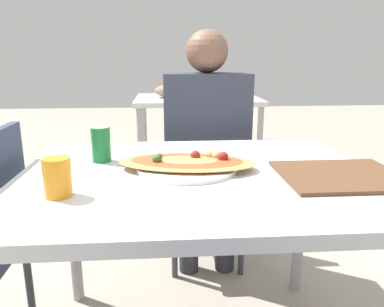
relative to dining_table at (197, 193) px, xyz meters
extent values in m
cube|color=silver|center=(0.00, 0.00, 0.05)|extent=(1.14, 0.91, 0.04)
cylinder|color=#99999E|center=(-0.52, 0.40, -0.31)|extent=(0.05, 0.05, 0.69)
cylinder|color=#99999E|center=(0.52, 0.40, -0.31)|extent=(0.05, 0.05, 0.69)
cube|color=#2D3851|center=(0.11, 0.71, -0.23)|extent=(0.40, 0.40, 0.04)
cube|color=#2D3851|center=(0.11, 0.90, 0.00)|extent=(0.38, 0.03, 0.41)
cylinder|color=#38383D|center=(0.28, 0.54, -0.45)|extent=(0.03, 0.03, 0.41)
cylinder|color=#38383D|center=(-0.06, 0.54, -0.45)|extent=(0.03, 0.03, 0.41)
cylinder|color=#38383D|center=(0.28, 0.88, -0.45)|extent=(0.03, 0.03, 0.41)
cylinder|color=#38383D|center=(-0.06, 0.88, -0.45)|extent=(0.03, 0.03, 0.41)
cube|color=#2D3851|center=(-0.65, 0.05, 0.00)|extent=(0.03, 0.38, 0.41)
cylinder|color=#38383D|center=(-0.66, 0.22, -0.45)|extent=(0.03, 0.03, 0.41)
cylinder|color=#2D2D38|center=(0.20, 0.60, -0.43)|extent=(0.10, 0.10, 0.45)
cylinder|color=#2D2D38|center=(0.01, 0.60, -0.43)|extent=(0.10, 0.10, 0.45)
cube|color=#333847|center=(0.11, 0.68, 0.07)|extent=(0.42, 0.21, 0.57)
sphere|color=brown|center=(0.11, 0.68, 0.46)|extent=(0.20, 0.20, 0.20)
cylinder|color=white|center=(-0.03, 0.04, 0.08)|extent=(0.33, 0.33, 0.01)
ellipsoid|color=tan|center=(-0.03, 0.04, 0.10)|extent=(0.48, 0.29, 0.02)
ellipsoid|color=#C14C28|center=(-0.03, 0.04, 0.10)|extent=(0.39, 0.24, 0.01)
sphere|color=maroon|center=(0.00, 0.06, 0.11)|extent=(0.03, 0.03, 0.03)
sphere|color=#335928|center=(-0.13, 0.02, 0.11)|extent=(0.03, 0.03, 0.03)
sphere|color=beige|center=(0.07, 0.07, 0.11)|extent=(0.03, 0.03, 0.03)
sphere|color=beige|center=(0.05, 0.08, 0.11)|extent=(0.03, 0.03, 0.03)
sphere|color=#335928|center=(-0.12, 0.07, 0.11)|extent=(0.02, 0.02, 0.02)
sphere|color=maroon|center=(0.09, 0.03, 0.11)|extent=(0.04, 0.04, 0.04)
cylinder|color=#197233|center=(-0.33, 0.15, 0.13)|extent=(0.07, 0.07, 0.12)
cylinder|color=silver|center=(-0.33, 0.15, 0.20)|extent=(0.06, 0.06, 0.00)
cylinder|color=orange|center=(-0.39, -0.18, 0.13)|extent=(0.07, 0.07, 0.11)
cube|color=brown|center=(0.44, -0.09, 0.08)|extent=(0.37, 0.31, 0.01)
cube|color=silver|center=(0.20, 2.22, 0.05)|extent=(1.10, 0.80, 0.04)
ellipsoid|color=#8C7259|center=(-0.02, 2.22, 0.13)|extent=(0.32, 0.24, 0.12)
cylinder|color=#99999E|center=(-0.30, 1.87, -0.31)|extent=(0.05, 0.05, 0.69)
cylinder|color=#99999E|center=(0.70, 1.87, -0.31)|extent=(0.05, 0.05, 0.69)
cylinder|color=#99999E|center=(-0.30, 2.57, -0.31)|extent=(0.05, 0.05, 0.69)
cylinder|color=#99999E|center=(0.70, 2.57, -0.31)|extent=(0.05, 0.05, 0.69)
camera|label=1|loc=(-0.10, -1.15, 0.44)|focal=35.00mm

